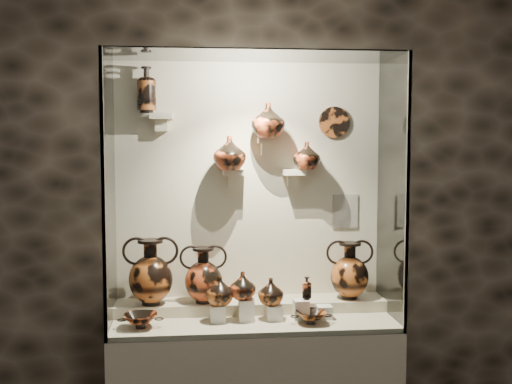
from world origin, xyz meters
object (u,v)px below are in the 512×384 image
Objects in this scene: amphora_mid at (203,275)px; jug_a at (220,290)px; ovoid_vase_b at (268,120)px; ovoid_vase_c at (307,156)px; kylix_left at (141,319)px; ovoid_vase_a at (230,153)px; jug_c at (271,292)px; kylix_right at (311,316)px; jug_b at (243,285)px; lekythos_tall at (146,87)px; amphora_right at (350,270)px; lekythos_small at (307,287)px; amphora_left at (151,272)px.

amphora_mid is 0.21m from jug_a.
ovoid_vase_b is 0.33m from ovoid_vase_c.
kylix_left is 1.40× the size of ovoid_vase_c.
ovoid_vase_a is at bearing 170.22° from ovoid_vase_c.
jug_c is 0.28m from kylix_right.
lekythos_tall is at bearing 156.27° from jug_b.
jug_a is 0.76× the size of kylix_right.
amphora_right is at bearing -15.31° from ovoid_vase_b.
jug_a is 0.49m from kylix_left.
lekythos_tall is at bearing 177.26° from lekythos_small.
jug_c is 0.64× the size of kylix_left.
ovoid_vase_b is (-0.21, 0.23, 1.00)m from lekythos_small.
kylix_left is (-0.98, -0.08, -0.15)m from lekythos_small.
ovoid_vase_a is (-0.45, 0.33, 0.95)m from kylix_right.
amphora_right is at bearing 43.49° from kylix_right.
amphora_mid is 2.16× the size of jug_c.
amphora_right is 0.56m from jug_c.
jug_c reaches higher than kylix_left.
jug_c is 0.76× the size of ovoid_vase_a.
jug_c is (0.72, -0.16, -0.10)m from amphora_left.
lekythos_tall is (-1.26, 0.08, 1.15)m from amphora_right.
amphora_left reaches higher than kylix_left.
jug_b is 0.44m from kylix_right.
kylix_left is (-0.37, -0.26, -0.19)m from amphora_mid.
jug_b is 1.02× the size of jug_c.
jug_a is at bearing -79.10° from amphora_mid.
lekythos_small is (0.52, 0.00, 0.01)m from jug_a.
ovoid_vase_b reaches higher than kylix_right.
amphora_left is at bearing 172.73° from ovoid_vase_c.
lekythos_tall is at bearing 97.99° from kylix_left.
kylix_left is (-0.05, -0.26, -0.22)m from amphora_left.
jug_a is 0.82× the size of ovoid_vase_a.
lekythos_small is (-0.31, -0.19, -0.05)m from amphora_right.
jug_c is (-0.53, -0.18, -0.08)m from amphora_right.
lekythos_tall reaches higher than kylix_left.
lekythos_tall reaches higher than amphora_left.
jug_b reaches higher than kylix_left.
amphora_right reaches higher than jug_b.
amphora_mid is 0.64m from lekythos_small.
jug_a is 0.31m from jug_c.
lekythos_tall is (0.03, 0.35, 1.35)m from kylix_left.
jug_c is at bearing -0.64° from amphora_left.
ovoid_vase_c reaches higher than jug_b.
kylix_right is 0.73× the size of lekythos_tall.
ovoid_vase_a is (0.17, 0.05, 0.75)m from amphora_mid.
kylix_left is (-1.29, -0.27, -0.20)m from amphora_right.
amphora_mid is 0.71m from kylix_right.
ovoid_vase_b reaches higher than jug_b.
amphora_left is 1.25m from amphora_right.
kylix_right is at bearing -154.75° from amphora_right.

